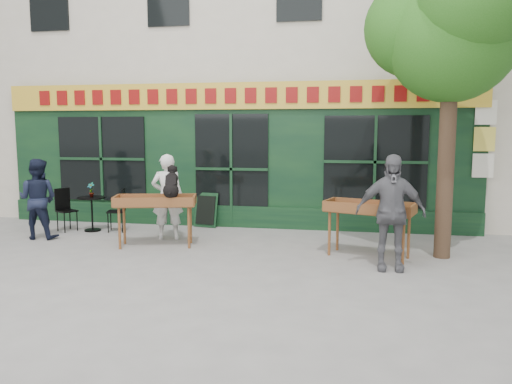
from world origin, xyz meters
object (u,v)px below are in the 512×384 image
(book_cart_right, at_px, (369,211))
(man_left, at_px, (38,199))
(bistro_table, at_px, (92,207))
(book_cart_center, at_px, (155,204))
(dog, at_px, (171,181))
(man_right, at_px, (390,212))
(woman, at_px, (167,197))

(book_cart_right, distance_m, man_left, 6.67)
(bistro_table, relative_size, man_left, 0.46)
(book_cart_center, relative_size, bistro_table, 2.11)
(book_cart_center, height_order, dog, dog)
(dog, xyz_separation_m, bistro_table, (-2.30, 1.16, -0.75))
(bistro_table, bearing_deg, man_left, -127.87)
(dog, xyz_separation_m, man_left, (-3.00, 0.26, -0.46))
(man_right, bearing_deg, man_left, 169.13)
(book_cart_center, xyz_separation_m, woman, (0.00, 0.65, 0.06))
(bistro_table, bearing_deg, man_right, -17.34)
(book_cart_center, distance_m, dog, 0.59)
(book_cart_right, distance_m, man_right, 0.82)
(book_cart_center, bearing_deg, book_cart_right, -14.96)
(book_cart_center, distance_m, man_right, 4.40)
(woman, bearing_deg, man_right, 147.27)
(dog, bearing_deg, man_right, -24.95)
(dog, distance_m, man_left, 3.05)
(woman, distance_m, man_left, 2.69)
(book_cart_right, xyz_separation_m, man_left, (-6.66, 0.31, 0.01))
(book_cart_right, bearing_deg, man_left, -164.88)
(book_cart_center, height_order, book_cart_right, same)
(dog, bearing_deg, man_left, 161.30)
(man_right, bearing_deg, book_cart_center, 166.71)
(dog, bearing_deg, book_cart_center, 158.21)
(dog, xyz_separation_m, woman, (-0.35, 0.70, -0.41))
(man_right, height_order, bistro_table, man_right)
(man_right, bearing_deg, bistro_table, 160.41)
(man_left, bearing_deg, man_right, 165.69)
(book_cart_center, height_order, man_right, man_right)
(woman, distance_m, man_right, 4.56)
(bistro_table, bearing_deg, woman, -13.41)
(book_cart_center, bearing_deg, man_left, 161.71)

